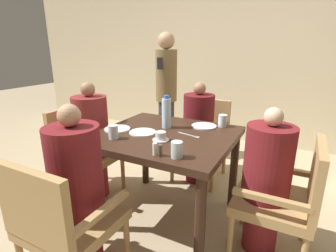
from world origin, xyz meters
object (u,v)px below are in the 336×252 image
at_px(chair_near_corner, 62,220).
at_px(glass_tall_near, 113,132).
at_px(water_bottle, 166,113).
at_px(diner_in_left_chair, 92,140).
at_px(plate_main_left, 143,132).
at_px(chair_right_side, 286,196).
at_px(standing_host, 166,92).
at_px(diner_in_right_chair, 266,181).
at_px(chair_left_side, 83,148).
at_px(glass_tall_mid, 177,150).
at_px(plate_dessert_center, 117,129).
at_px(diner_in_near_chair, 78,192).
at_px(diner_in_far_chair, 198,132).
at_px(chair_far_side, 202,136).
at_px(glass_tall_far, 223,121).
at_px(plate_main_right, 204,126).
at_px(teacup_with_saucer, 161,137).

relative_size(chair_near_corner, glass_tall_near, 8.23).
height_order(water_bottle, glass_tall_near, water_bottle).
xyz_separation_m(diner_in_left_chair, plate_main_left, (0.62, -0.07, 0.20)).
distance_m(chair_right_side, standing_host, 2.03).
bearing_deg(diner_in_right_chair, chair_right_side, -0.00).
bearing_deg(standing_host, water_bottle, -62.17).
bearing_deg(diner_in_left_chair, glass_tall_near, -29.61).
height_order(chair_left_side, glass_tall_mid, glass_tall_mid).
height_order(chair_right_side, plate_dessert_center, chair_right_side).
height_order(diner_in_right_chair, plate_main_left, diner_in_right_chair).
height_order(diner_in_left_chair, water_bottle, diner_in_left_chair).
relative_size(chair_right_side, standing_host, 0.54).
bearing_deg(glass_tall_near, chair_right_side, 13.08).
height_order(diner_in_near_chair, glass_tall_mid, diner_in_near_chair).
bearing_deg(water_bottle, chair_right_side, -8.42).
relative_size(diner_in_left_chair, plate_dessert_center, 5.28).
bearing_deg(diner_in_far_chair, plate_main_left, -101.57).
bearing_deg(water_bottle, plate_dessert_center, -144.35).
height_order(chair_left_side, diner_in_right_chair, diner_in_right_chair).
distance_m(chair_near_corner, diner_in_near_chair, 0.18).
bearing_deg(diner_in_left_chair, glass_tall_mid, -19.32).
xyz_separation_m(plate_main_left, glass_tall_near, (-0.12, -0.21, 0.05)).
bearing_deg(glass_tall_mid, diner_in_left_chair, 160.68).
relative_size(chair_far_side, diner_in_far_chair, 0.80).
relative_size(diner_in_left_chair, glass_tall_mid, 10.75).
bearing_deg(water_bottle, diner_in_right_chair, -9.76).
bearing_deg(chair_right_side, standing_host, 141.76).
bearing_deg(water_bottle, standing_host, 117.83).
bearing_deg(plate_dessert_center, chair_right_side, 4.07).
bearing_deg(glass_tall_mid, chair_far_side, 102.64).
bearing_deg(glass_tall_far, water_bottle, -149.29).
xyz_separation_m(diner_in_near_chair, glass_tall_near, (-0.08, 0.46, 0.24)).
bearing_deg(diner_in_far_chair, glass_tall_far, -44.80).
xyz_separation_m(chair_right_side, glass_tall_far, (-0.57, 0.39, 0.35)).
relative_size(diner_in_far_chair, standing_host, 0.68).
height_order(chair_right_side, glass_tall_mid, glass_tall_mid).
bearing_deg(diner_in_near_chair, diner_in_far_chair, 81.85).
distance_m(chair_left_side, chair_far_side, 1.28).
height_order(chair_near_corner, plate_main_right, chair_near_corner).
distance_m(diner_in_far_chair, plate_dessert_center, 0.95).
bearing_deg(chair_left_side, diner_in_right_chair, 0.00).
bearing_deg(diner_in_right_chair, glass_tall_far, 137.87).
bearing_deg(water_bottle, chair_far_side, 84.88).
height_order(chair_right_side, standing_host, standing_host).
height_order(diner_in_far_chair, standing_host, standing_host).
bearing_deg(chair_far_side, teacup_with_saucer, -87.57).
height_order(chair_right_side, plate_main_left, chair_right_side).
distance_m(water_bottle, glass_tall_mid, 0.63).
height_order(diner_in_far_chair, glass_tall_near, diner_in_far_chair).
height_order(chair_near_corner, plate_main_left, chair_near_corner).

